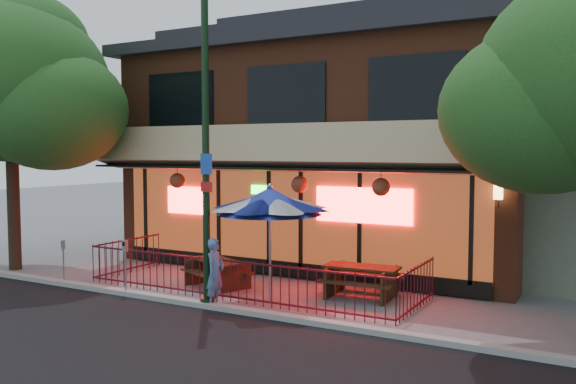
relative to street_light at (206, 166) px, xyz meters
name	(u,v)px	position (x,y,z in m)	size (l,w,h in m)	color
ground	(218,303)	(0.00, 0.40, -3.15)	(80.00, 80.00, 0.00)	gray
curb	(205,305)	(0.00, -0.10, -3.09)	(80.00, 0.25, 0.12)	#999993
restaurant_building	(344,131)	(0.00, 7.51, 0.98)	(12.96, 9.49, 8.05)	brown
patio_fence	(230,272)	(0.00, 0.91, -2.52)	(8.44, 2.62, 1.00)	#4C101A
street_light	(206,166)	(0.00, 0.00, 0.00)	(0.43, 0.32, 7.00)	black
street_tree_left	(13,75)	(-7.46, 0.79, 2.52)	(5.60, 5.60, 8.05)	#312618
picnic_table_left	(217,269)	(-0.94, 1.70, -2.69)	(2.02, 1.83, 0.71)	#3B2615
picnic_table_right	(361,277)	(2.69, 2.47, -2.65)	(1.85, 1.46, 0.76)	#362713
patio_umbrella	(270,201)	(0.98, 1.10, -0.81)	(2.39, 2.39, 2.74)	gray
pedestrian	(215,273)	(0.19, 0.05, -2.38)	(0.56, 0.37, 1.55)	#5377A7
parking_meter_near	(125,258)	(-2.38, -0.08, -2.25)	(0.12, 0.11, 1.33)	#919399
parking_meter_far	(63,254)	(-4.63, 0.00, -2.36)	(0.13, 0.12, 1.16)	#95999D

